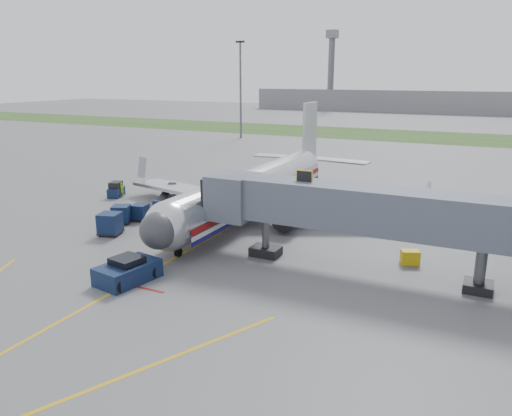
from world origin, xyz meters
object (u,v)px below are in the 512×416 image
at_px(ramp_worker, 122,190).
at_px(belt_loader, 165,201).
at_px(airliner, 254,188).
at_px(baggage_tug, 116,190).
at_px(pushback_tug, 128,271).

bearing_deg(ramp_worker, belt_loader, -41.72).
relative_size(airliner, baggage_tug, 13.06).
relative_size(pushback_tug, belt_loader, 1.04).
bearing_deg(baggage_tug, pushback_tug, -47.27).
relative_size(belt_loader, ramp_worker, 2.63).
xyz_separation_m(pushback_tug, baggage_tug, (-17.17, 18.58, 0.04)).
xyz_separation_m(belt_loader, ramp_worker, (-6.78, 1.07, 0.31)).
height_order(pushback_tug, ramp_worker, pushback_tug).
relative_size(airliner, pushback_tug, 7.97).
distance_m(airliner, pushback_tug, 18.85).
bearing_deg(baggage_tug, ramp_worker, 13.85).
height_order(baggage_tug, belt_loader, belt_loader).
relative_size(baggage_tug, ramp_worker, 1.67).
xyz_separation_m(pushback_tug, belt_loader, (-9.73, 17.68, -0.21)).
height_order(belt_loader, ramp_worker, belt_loader).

